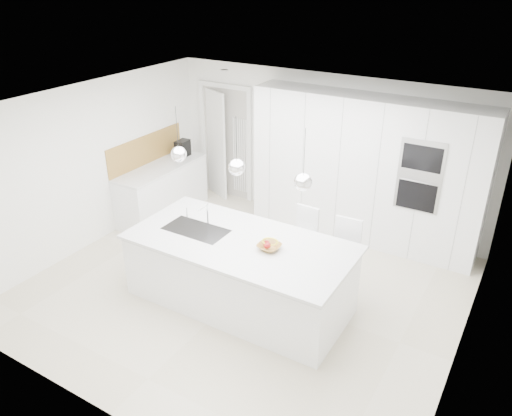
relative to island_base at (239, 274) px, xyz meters
The scene contains 27 objects.
floor 0.53m from the island_base, 108.43° to the left, with size 5.50×5.50×0.00m, color beige.
wall_back 2.92m from the island_base, 92.05° to the left, with size 5.50×5.50×0.00m, color white.
wall_left 2.98m from the island_base, behind, with size 5.00×5.00×0.00m, color white.
ceiling 2.09m from the island_base, 108.43° to the left, with size 5.50×5.50×0.00m, color white.
tall_cabinets 2.69m from the island_base, 74.36° to the left, with size 3.60×0.60×2.30m, color white.
oven_stack 2.86m from the island_base, 53.85° to the left, with size 0.62×0.04×1.05m, color #A5A5A8, non-canonical shape.
doorway_frame 3.50m from the island_base, 126.50° to the left, with size 1.11×0.08×2.13m, color white, non-canonical shape.
hallway_door 3.61m from the island_base, 130.22° to the left, with size 0.82×0.04×2.00m, color white.
radiator 3.28m from the island_base, 122.08° to the left, with size 0.32×0.04×1.40m, color white, non-canonical shape.
left_base_cabinets 2.96m from the island_base, 149.53° to the left, with size 0.60×1.80×0.86m, color white.
left_worktop 2.99m from the island_base, 149.53° to the left, with size 0.62×1.82×0.04m, color silver.
oak_backsplash 3.29m from the island_base, 152.14° to the left, with size 0.02×1.80×0.50m, color #AE8440.
island_base is the anchor object (origin of this frame).
island_worktop 0.45m from the island_base, 90.00° to the left, with size 2.84×1.40×0.04m, color silver.
island_sink 0.76m from the island_base, behind, with size 0.84×0.44×0.18m, color #3F3F42, non-canonical shape.
island_tap 0.89m from the island_base, 161.57° to the left, with size 0.02×0.02×0.30m, color white.
pendant_left 1.70m from the island_base, behind, with size 0.20×0.20×0.20m, color white.
pendant_mid 1.47m from the island_base, 146.31° to the right, with size 0.20×0.20×0.20m, color white.
pendant_right 1.70m from the island_base, ahead, with size 0.20×0.20×0.20m, color white.
fruit_bowl 0.65m from the island_base, ahead, with size 0.28×0.28×0.07m, color #AE8440.
espresso_machine 3.35m from the island_base, 140.28° to the left, with size 0.18×0.27×0.29m, color black.
bar_stool_left 1.03m from the island_base, 64.36° to the left, with size 0.35×0.49×1.06m, color white, non-canonical shape.
bar_stool_right 1.34m from the island_base, 35.70° to the left, with size 0.37×0.51×1.11m, color white, non-canonical shape.
apple_a 0.68m from the island_base, ahead, with size 0.08×0.08×0.08m, color #AA191C.
apple_b 0.66m from the island_base, ahead, with size 0.08×0.08×0.08m, color #AA191C.
apple_c 0.67m from the island_base, ahead, with size 0.07×0.07×0.07m, color #AA191C.
banana_bunch 0.72m from the island_base, ahead, with size 0.21×0.21×0.03m, color yellow.
Camera 1 is at (3.05, -4.79, 4.00)m, focal length 35.00 mm.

